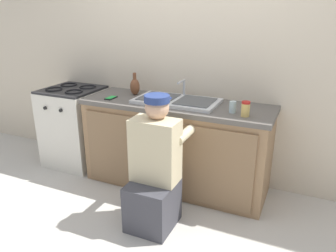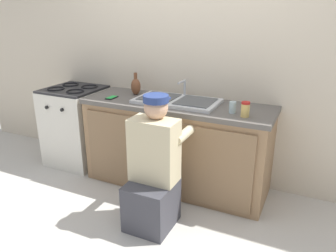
{
  "view_description": "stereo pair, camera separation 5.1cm",
  "coord_description": "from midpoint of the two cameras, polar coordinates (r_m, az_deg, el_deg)",
  "views": [
    {
      "loc": [
        1.17,
        -2.49,
        1.72
      ],
      "look_at": [
        0.0,
        0.1,
        0.7
      ],
      "focal_mm": 35.0,
      "sensor_mm": 36.0,
      "label": 1
    },
    {
      "loc": [
        1.22,
        -2.47,
        1.72
      ],
      "look_at": [
        0.0,
        0.1,
        0.7
      ],
      "focal_mm": 35.0,
      "sensor_mm": 36.0,
      "label": 2
    }
  ],
  "objects": [
    {
      "name": "ground_plane",
      "position": [
        3.25,
        -0.31,
        -12.26
      ],
      "size": [
        12.0,
        12.0,
        0.0
      ],
      "primitive_type": "plane",
      "color": "beige"
    },
    {
      "name": "back_wall",
      "position": [
        3.39,
        4.51,
        11.66
      ],
      "size": [
        6.0,
        0.1,
        2.5
      ],
      "primitive_type": "cube",
      "color": "beige",
      "rests_on": "ground_plane"
    },
    {
      "name": "counter_cabinet",
      "position": [
        3.29,
        1.87,
        -3.66
      ],
      "size": [
        1.81,
        0.62,
        0.83
      ],
      "color": "#997551",
      "rests_on": "ground_plane"
    },
    {
      "name": "countertop",
      "position": [
        3.15,
        2.03,
        3.73
      ],
      "size": [
        1.85,
        0.62,
        0.04
      ],
      "primitive_type": "cube",
      "color": "#5B5651",
      "rests_on": "counter_cabinet"
    },
    {
      "name": "sink_double_basin",
      "position": [
        3.14,
        2.05,
        4.47
      ],
      "size": [
        0.8,
        0.44,
        0.19
      ],
      "color": "silver",
      "rests_on": "countertop"
    },
    {
      "name": "stove_range",
      "position": [
        3.93,
        -15.28,
        0.09
      ],
      "size": [
        0.6,
        0.62,
        0.9
      ],
      "color": "silver",
      "rests_on": "ground_plane"
    },
    {
      "name": "plumber_person",
      "position": [
        2.69,
        -2.01,
        -8.33
      ],
      "size": [
        0.42,
        0.61,
        1.1
      ],
      "color": "#3F3F47",
      "rests_on": "ground_plane"
    },
    {
      "name": "water_glass",
      "position": [
        2.87,
        11.68,
        3.21
      ],
      "size": [
        0.06,
        0.06,
        0.1
      ],
      "color": "#ADC6CC",
      "rests_on": "countertop"
    },
    {
      "name": "cell_phone",
      "position": [
        3.34,
        -9.34,
        4.9
      ],
      "size": [
        0.07,
        0.14,
        0.01
      ],
      "color": "black",
      "rests_on": "countertop"
    },
    {
      "name": "vase_decorative",
      "position": [
        3.43,
        -5.21,
        6.93
      ],
      "size": [
        0.1,
        0.1,
        0.23
      ],
      "color": "brown",
      "rests_on": "countertop"
    },
    {
      "name": "condiment_jar",
      "position": [
        2.79,
        13.82,
        2.85
      ],
      "size": [
        0.07,
        0.07,
        0.13
      ],
      "color": "#DBB760",
      "rests_on": "countertop"
    }
  ]
}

